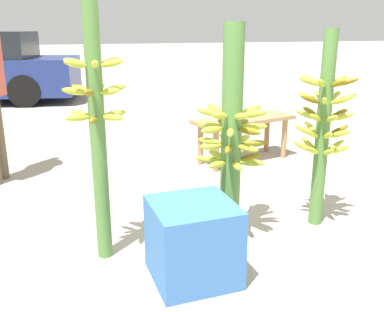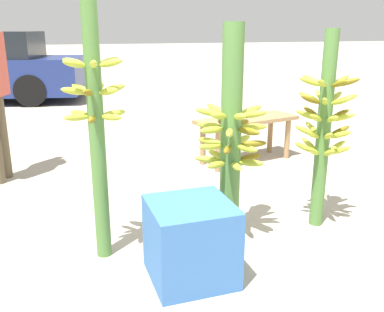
% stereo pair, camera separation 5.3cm
% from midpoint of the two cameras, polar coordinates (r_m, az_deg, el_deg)
% --- Properties ---
extents(ground_plane, '(80.00, 80.00, 0.00)m').
position_cam_midpoint_polar(ground_plane, '(3.04, 5.17, -11.35)').
color(ground_plane, '#A89E8C').
extents(banana_stalk_left, '(0.39, 0.39, 1.63)m').
position_cam_midpoint_polar(banana_stalk_left, '(2.63, -12.09, 4.22)').
color(banana_stalk_left, '#4C7A38').
rests_on(banana_stalk_left, ground_plane).
extents(banana_stalk_center, '(0.48, 0.48, 1.47)m').
position_cam_midpoint_polar(banana_stalk_center, '(2.85, 5.75, 2.56)').
color(banana_stalk_center, '#4C7A38').
rests_on(banana_stalk_center, ground_plane).
extents(banana_stalk_right, '(0.42, 0.42, 1.43)m').
position_cam_midpoint_polar(banana_stalk_right, '(3.20, 17.65, 3.86)').
color(banana_stalk_right, '#4C7A38').
rests_on(banana_stalk_right, ground_plane).
extents(market_bench, '(1.21, 0.64, 0.49)m').
position_cam_midpoint_polar(market_bench, '(4.73, 7.62, 4.07)').
color(market_bench, '#99754C').
rests_on(market_bench, ground_plane).
extents(produce_crate, '(0.47, 0.47, 0.47)m').
position_cam_midpoint_polar(produce_crate, '(2.54, 0.42, -11.28)').
color(produce_crate, '#386BB2').
rests_on(produce_crate, ground_plane).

